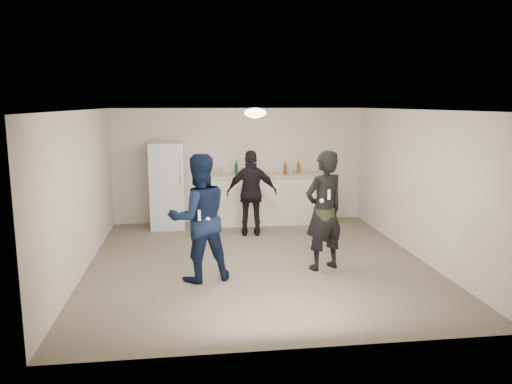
{
  "coord_description": "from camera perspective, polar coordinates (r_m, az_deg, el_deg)",
  "views": [
    {
      "loc": [
        -1.07,
        -7.88,
        2.61
      ],
      "look_at": [
        0.0,
        0.2,
        1.15
      ],
      "focal_mm": 35.0,
      "sensor_mm": 36.0,
      "label": 1
    }
  ],
  "objects": [
    {
      "name": "wall_left",
      "position": [
        8.17,
        -19.29,
        0.0
      ],
      "size": [
        0.0,
        6.0,
        6.0
      ],
      "primitive_type": "plane",
      "rotation": [
        1.57,
        0.0,
        1.57
      ],
      "color": "beige",
      "rests_on": "floor"
    },
    {
      "name": "man",
      "position": [
        7.37,
        -6.52,
        -2.96
      ],
      "size": [
        1.07,
        0.92,
        1.89
      ],
      "primitive_type": "imported",
      "rotation": [
        0.0,
        0.0,
        3.39
      ],
      "color": "#0F1E3F",
      "rests_on": "floor"
    },
    {
      "name": "floor",
      "position": [
        8.37,
        0.18,
        -8.01
      ],
      "size": [
        6.0,
        6.0,
        0.0
      ],
      "primitive_type": "plane",
      "color": "#6B5B4C",
      "rests_on": "ground"
    },
    {
      "name": "wall_front",
      "position": [
        5.18,
        4.67,
        -5.09
      ],
      "size": [
        6.0,
        0.0,
        6.0
      ],
      "primitive_type": "plane",
      "rotation": [
        -1.57,
        0.0,
        0.0
      ],
      "color": "beige",
      "rests_on": "floor"
    },
    {
      "name": "remote_woman",
      "position": [
        7.59,
        8.33,
        -0.28
      ],
      "size": [
        0.04,
        0.04,
        0.15
      ],
      "primitive_type": "cube",
      "color": "silver",
      "rests_on": "woman"
    },
    {
      "name": "woman",
      "position": [
        7.88,
        7.78,
        -2.12
      ],
      "size": [
        0.81,
        0.69,
        1.89
      ],
      "primitive_type": "imported",
      "rotation": [
        0.0,
        0.0,
        3.54
      ],
      "color": "black",
      "rests_on": "floor"
    },
    {
      "name": "wall_right",
      "position": [
        8.86,
        18.09,
        0.82
      ],
      "size": [
        0.0,
        6.0,
        6.0
      ],
      "primitive_type": "plane",
      "rotation": [
        1.57,
        0.0,
        -1.57
      ],
      "color": "beige",
      "rests_on": "floor"
    },
    {
      "name": "counter_top",
      "position": [
        10.79,
        1.36,
        1.94
      ],
      "size": [
        2.68,
        0.64,
        0.04
      ],
      "primitive_type": "cube",
      "color": "beige",
      "rests_on": "counter"
    },
    {
      "name": "camo_shorts",
      "position": [
        7.91,
        7.77,
        -2.8
      ],
      "size": [
        0.34,
        0.34,
        0.28
      ],
      "primitive_type": "cylinder",
      "color": "#2C3618",
      "rests_on": "woman"
    },
    {
      "name": "wall_back",
      "position": [
        11.02,
        -1.92,
        3.05
      ],
      "size": [
        6.0,
        0.0,
        6.0
      ],
      "primitive_type": "plane",
      "rotation": [
        1.57,
        0.0,
        0.0
      ],
      "color": "beige",
      "rests_on": "floor"
    },
    {
      "name": "remote_man",
      "position": [
        7.07,
        -6.5,
        -2.65
      ],
      "size": [
        0.04,
        0.04,
        0.15
      ],
      "primitive_type": "cube",
      "color": "white",
      "rests_on": "man"
    },
    {
      "name": "counter",
      "position": [
        10.88,
        1.35,
        -0.9
      ],
      "size": [
        2.6,
        0.56,
        1.05
      ],
      "primitive_type": "cube",
      "color": "silver",
      "rests_on": "floor"
    },
    {
      "name": "shaker",
      "position": [
        10.61,
        -4.19,
        2.35
      ],
      "size": [
        0.08,
        0.08,
        0.17
      ],
      "primitive_type": "cylinder",
      "color": "silver",
      "rests_on": "counter_top"
    },
    {
      "name": "nunchuk_man",
      "position": [
        7.12,
        -5.52,
        -3.13
      ],
      "size": [
        0.07,
        0.07,
        0.07
      ],
      "primitive_type": "sphere",
      "color": "white",
      "rests_on": "man"
    },
    {
      "name": "ceiling",
      "position": [
        7.96,
        0.19,
        9.36
      ],
      "size": [
        6.0,
        6.0,
        0.0
      ],
      "primitive_type": "plane",
      "rotation": [
        3.14,
        0.0,
        0.0
      ],
      "color": "silver",
      "rests_on": "wall_back"
    },
    {
      "name": "nunchuk_woman",
      "position": [
        7.61,
        7.53,
        -0.99
      ],
      "size": [
        0.07,
        0.07,
        0.07
      ],
      "primitive_type": "sphere",
      "color": "white",
      "rests_on": "woman"
    },
    {
      "name": "fridge",
      "position": [
        10.63,
        -10.1,
        0.73
      ],
      "size": [
        0.7,
        0.7,
        1.8
      ],
      "primitive_type": "cube",
      "color": "white",
      "rests_on": "floor"
    },
    {
      "name": "bottle_cluster",
      "position": [
        10.84,
        1.79,
        2.67
      ],
      "size": [
        1.46,
        0.29,
        0.25
      ],
      "color": "maroon",
      "rests_on": "counter_top"
    },
    {
      "name": "ceiling_dome",
      "position": [
        8.25,
        -0.09,
        9.04
      ],
      "size": [
        0.36,
        0.36,
        0.16
      ],
      "primitive_type": "ellipsoid",
      "color": "white",
      "rests_on": "ceiling"
    },
    {
      "name": "spectator",
      "position": [
        9.84,
        -0.48,
        -0.15
      ],
      "size": [
        1.03,
        0.5,
        1.7
      ],
      "primitive_type": "imported",
      "rotation": [
        0.0,
        0.0,
        3.05
      ],
      "color": "black",
      "rests_on": "floor"
    },
    {
      "name": "fridge_handle",
      "position": [
        10.2,
        -8.69,
        2.65
      ],
      "size": [
        0.02,
        0.02,
        0.6
      ],
      "primitive_type": "cylinder",
      "color": "silver",
      "rests_on": "fridge"
    }
  ]
}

